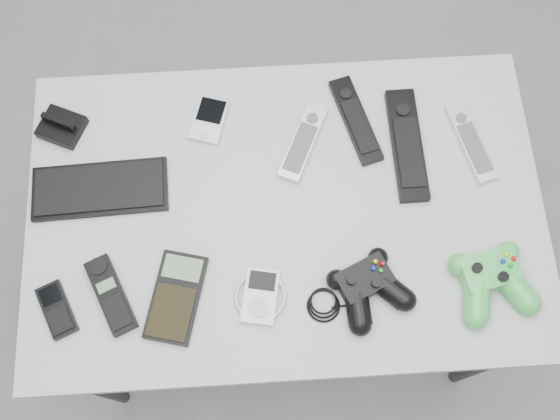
{
  "coord_description": "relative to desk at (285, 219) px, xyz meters",
  "views": [
    {
      "loc": [
        -0.01,
        -0.52,
        1.96
      ],
      "look_at": [
        0.01,
        -0.08,
        0.73
      ],
      "focal_mm": 42.0,
      "sensor_mm": 36.0,
      "label": 1
    }
  ],
  "objects": [
    {
      "name": "desk",
      "position": [
        0.0,
        0.0,
        0.0
      ],
      "size": [
        1.05,
        0.68,
        0.71
      ],
      "color": "#A6A6A9",
      "rests_on": "floor"
    },
    {
      "name": "pda_keyboard",
      "position": [
        -0.38,
        0.06,
        0.07
      ],
      "size": [
        0.28,
        0.13,
        0.02
      ],
      "primitive_type": "cube",
      "rotation": [
        0.0,
        0.0,
        0.03
      ],
      "color": "black",
      "rests_on": "desk"
    },
    {
      "name": "remote_black_a",
      "position": [
        0.16,
        0.19,
        0.07
      ],
      "size": [
        0.1,
        0.21,
        0.02
      ],
      "primitive_type": "cube",
      "rotation": [
        0.0,
        0.0,
        0.27
      ],
      "color": "black",
      "rests_on": "desk"
    },
    {
      "name": "dock_bracket",
      "position": [
        -0.46,
        0.21,
        0.08
      ],
      "size": [
        0.11,
        0.11,
        0.05
      ],
      "primitive_type": "cube",
      "rotation": [
        0.0,
        0.0,
        -0.43
      ],
      "color": "black",
      "rests_on": "desk"
    },
    {
      "name": "mp3_player",
      "position": [
        -0.06,
        -0.18,
        0.07
      ],
      "size": [
        0.12,
        0.12,
        0.02
      ],
      "primitive_type": "cube",
      "rotation": [
        0.0,
        0.0,
        -0.19
      ],
      "color": "silver",
      "rests_on": "desk"
    },
    {
      "name": "floor",
      "position": [
        -0.03,
        0.07,
        -0.64
      ],
      "size": [
        3.5,
        3.5,
        0.0
      ],
      "primitive_type": "plane",
      "color": "slate",
      "rests_on": "ground"
    },
    {
      "name": "controller_black",
      "position": [
        0.15,
        -0.17,
        0.09
      ],
      "size": [
        0.28,
        0.24,
        0.05
      ],
      "primitive_type": null,
      "rotation": [
        0.0,
        0.0,
        0.43
      ],
      "color": "black",
      "rests_on": "desk"
    },
    {
      "name": "mobile_phone",
      "position": [
        -0.45,
        -0.18,
        0.07
      ],
      "size": [
        0.09,
        0.12,
        0.02
      ],
      "primitive_type": "cube",
      "rotation": [
        0.0,
        0.0,
        0.41
      ],
      "color": "black",
      "rests_on": "desk"
    },
    {
      "name": "pda",
      "position": [
        -0.15,
        0.21,
        0.07
      ],
      "size": [
        0.09,
        0.12,
        0.02
      ],
      "primitive_type": "cube",
      "rotation": [
        0.0,
        0.0,
        -0.3
      ],
      "color": "#B9B8C0",
      "rests_on": "desk"
    },
    {
      "name": "remote_silver_a",
      "position": [
        0.05,
        0.15,
        0.07
      ],
      "size": [
        0.12,
        0.19,
        0.02
      ],
      "primitive_type": "cube",
      "rotation": [
        0.0,
        0.0,
        -0.43
      ],
      "color": "#B9B8C0",
      "rests_on": "desk"
    },
    {
      "name": "cordless_handset",
      "position": [
        -0.35,
        -0.16,
        0.07
      ],
      "size": [
        0.11,
        0.16,
        0.02
      ],
      "primitive_type": "cube",
      "rotation": [
        0.0,
        0.0,
        0.41
      ],
      "color": "black",
      "rests_on": "desk"
    },
    {
      "name": "remote_black_b",
      "position": [
        0.26,
        0.13,
        0.07
      ],
      "size": [
        0.06,
        0.25,
        0.02
      ],
      "primitive_type": "cube",
      "rotation": [
        0.0,
        0.0,
        0.01
      ],
      "color": "black",
      "rests_on": "desk"
    },
    {
      "name": "calculator",
      "position": [
        -0.22,
        -0.17,
        0.07
      ],
      "size": [
        0.13,
        0.19,
        0.02
      ],
      "primitive_type": "cube",
      "rotation": [
        0.0,
        0.0,
        -0.25
      ],
      "color": "black",
      "rests_on": "desk"
    },
    {
      "name": "controller_green",
      "position": [
        0.39,
        -0.18,
        0.09
      ],
      "size": [
        0.18,
        0.19,
        0.05
      ],
      "primitive_type": null,
      "rotation": [
        0.0,
        0.0,
        0.19
      ],
      "color": "green",
      "rests_on": "desk"
    },
    {
      "name": "remote_silver_b",
      "position": [
        0.4,
        0.12,
        0.07
      ],
      "size": [
        0.09,
        0.19,
        0.02
      ],
      "primitive_type": "cube",
      "rotation": [
        0.0,
        0.0,
        0.25
      ],
      "color": "#BBBBC2",
      "rests_on": "desk"
    }
  ]
}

